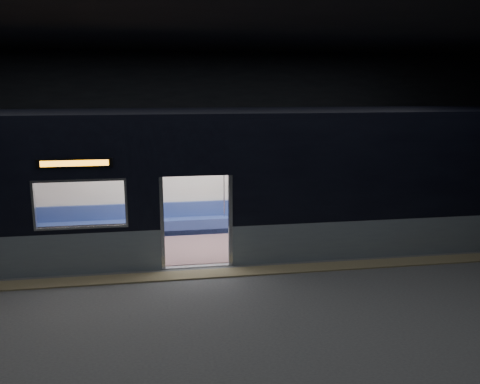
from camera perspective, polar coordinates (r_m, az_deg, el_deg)
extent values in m
cube|color=#47494C|center=(10.40, -4.31, -10.39)|extent=(24.00, 14.00, 0.01)
cube|color=black|center=(9.68, -4.79, 18.07)|extent=(24.00, 14.00, 0.04)
cube|color=black|center=(16.65, -6.65, 6.87)|extent=(24.00, 0.04, 5.00)
cube|color=black|center=(3.09, 7.34, -15.79)|extent=(24.00, 0.04, 5.00)
cube|color=#8C7F59|center=(10.90, -4.58, -9.20)|extent=(22.80, 0.50, 0.03)
cube|color=gray|center=(12.56, 17.88, -4.80)|extent=(8.30, 0.12, 0.90)
cube|color=black|center=(12.21, 18.35, 2.42)|extent=(8.30, 0.12, 2.30)
cube|color=black|center=(10.76, -5.04, 4.87)|extent=(1.40, 0.12, 1.15)
cube|color=#B7BABC|center=(11.04, -8.73, -3.51)|extent=(0.08, 0.14, 2.05)
cube|color=#B7BABC|center=(11.15, -1.09, -3.22)|extent=(0.08, 0.14, 2.05)
cube|color=black|center=(10.81, -18.06, 3.10)|extent=(1.50, 0.04, 0.18)
cube|color=orange|center=(10.80, -18.07, 3.10)|extent=(1.34, 0.03, 0.12)
cube|color=silver|center=(13.76, -5.91, 2.06)|extent=(18.00, 0.12, 3.20)
cube|color=black|center=(12.14, -5.64, 8.73)|extent=(18.00, 3.00, 0.15)
cube|color=#8A6466|center=(12.73, -5.34, -6.05)|extent=(17.76, 2.76, 0.04)
cube|color=silver|center=(12.22, -5.55, 4.40)|extent=(17.76, 2.76, 0.10)
cube|color=#324893|center=(13.74, -5.71, -3.74)|extent=(11.00, 0.48, 0.41)
cube|color=#324893|center=(13.82, -5.79, -1.91)|extent=(11.00, 0.10, 0.40)
cube|color=#825E6C|center=(11.86, -21.18, -7.05)|extent=(4.40, 0.48, 0.41)
cube|color=#825E6C|center=(12.31, 10.61, -5.74)|extent=(4.40, 0.48, 0.41)
cylinder|color=silver|center=(11.30, -9.84, -2.43)|extent=(0.04, 0.04, 2.26)
cylinder|color=silver|center=(13.51, -9.81, -0.09)|extent=(0.04, 0.04, 2.26)
cylinder|color=silver|center=(11.44, -0.28, -2.08)|extent=(0.04, 0.04, 2.26)
cylinder|color=silver|center=(13.62, -1.80, 0.18)|extent=(0.04, 0.04, 2.26)
cylinder|color=silver|center=(13.35, -5.85, 3.29)|extent=(11.00, 0.03, 0.03)
cube|color=black|center=(14.53, 13.18, -2.00)|extent=(0.16, 0.44, 0.15)
cube|color=black|center=(14.60, 13.89, -1.96)|extent=(0.16, 0.44, 0.15)
cylinder|color=black|center=(14.42, 13.43, -3.22)|extent=(0.10, 0.10, 0.43)
cylinder|color=black|center=(14.49, 14.14, -3.18)|extent=(0.10, 0.10, 0.43)
cube|color=pink|center=(14.72, 13.26, -1.74)|extent=(0.37, 0.20, 0.19)
cylinder|color=pink|center=(14.68, 13.28, -0.48)|extent=(0.41, 0.41, 0.48)
sphere|color=tan|center=(14.59, 13.37, 0.83)|extent=(0.20, 0.20, 0.20)
sphere|color=black|center=(14.62, 13.32, 1.00)|extent=(0.20, 0.20, 0.20)
cube|color=black|center=(14.48, 13.70, -1.52)|extent=(0.27, 0.25, 0.12)
cube|color=white|center=(14.47, 9.91, 2.02)|extent=(1.06, 0.03, 0.69)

